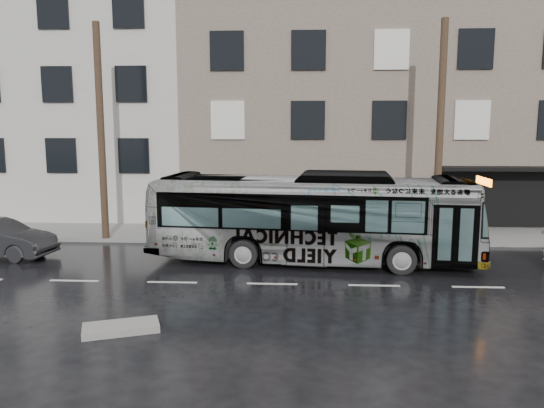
# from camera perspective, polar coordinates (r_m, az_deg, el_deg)

# --- Properties ---
(ground) EXTENTS (120.00, 120.00, 0.00)m
(ground) POSITION_cam_1_polar(r_m,az_deg,el_deg) (19.34, 0.42, -6.42)
(ground) COLOR black
(ground) RESTS_ON ground
(sidewalk) EXTENTS (90.00, 3.60, 0.15)m
(sidewalk) POSITION_cam_1_polar(r_m,az_deg,el_deg) (24.09, 0.96, -3.24)
(sidewalk) COLOR gray
(sidewalk) RESTS_ON ground
(building_taupe) EXTENTS (20.00, 12.00, 11.00)m
(building_taupe) POSITION_cam_1_polar(r_m,az_deg,el_deg) (31.64, 10.72, 9.31)
(building_taupe) COLOR gray
(building_taupe) RESTS_ON ground
(utility_pole_front) EXTENTS (0.30, 0.30, 9.00)m
(utility_pole_front) POSITION_cam_1_polar(r_m,az_deg,el_deg) (22.68, 17.61, 7.28)
(utility_pole_front) COLOR #4D3926
(utility_pole_front) RESTS_ON sidewalk
(utility_pole_rear) EXTENTS (0.30, 0.30, 9.00)m
(utility_pole_rear) POSITION_cam_1_polar(r_m,az_deg,el_deg) (23.51, -17.92, 7.29)
(utility_pole_rear) COLOR #4D3926
(utility_pole_rear) RESTS_ON sidewalk
(sign_post) EXTENTS (0.06, 0.06, 2.40)m
(sign_post) POSITION_cam_1_polar(r_m,az_deg,el_deg) (23.27, 19.87, -0.98)
(sign_post) COLOR slate
(sign_post) RESTS_ON sidewalk
(bus) EXTENTS (12.04, 3.93, 3.29)m
(bus) POSITION_cam_1_polar(r_m,az_deg,el_deg) (19.27, 4.31, -1.48)
(bus) COLOR #B2B2B2
(bus) RESTS_ON ground
(slush_pile) EXTENTS (1.97, 1.38, 0.18)m
(slush_pile) POSITION_cam_1_polar(r_m,az_deg,el_deg) (13.75, -15.93, -12.68)
(slush_pile) COLOR #A29F9A
(slush_pile) RESTS_ON ground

